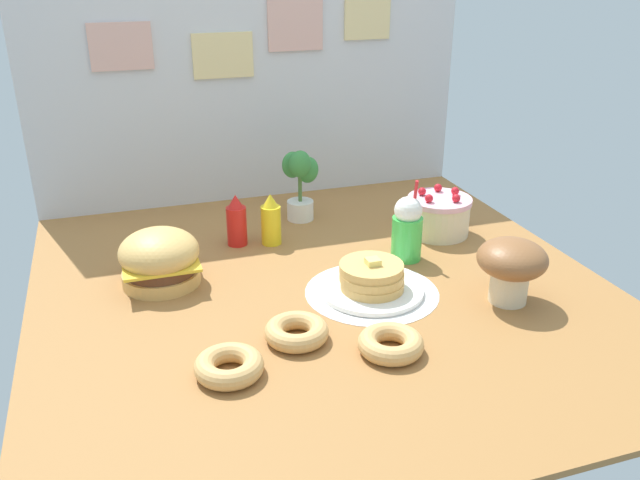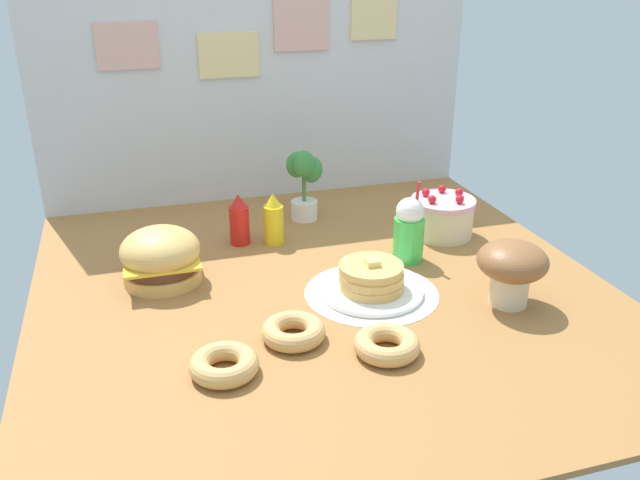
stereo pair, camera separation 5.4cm
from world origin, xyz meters
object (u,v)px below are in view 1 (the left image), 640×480
layer_cake (439,215)px  potted_plant (300,182)px  donut_pink_glaze (229,365)px  ketchup_bottle (237,222)px  donut_chocolate (297,331)px  mustard_bottle (271,221)px  pancake_stack (372,280)px  burger (160,259)px  cream_soda_cup (407,229)px  mushroom_stool (512,264)px  donut_vanilla (391,343)px

layer_cake → potted_plant: bearing=146.2°
donut_pink_glaze → potted_plant: bearing=63.6°
ketchup_bottle → donut_chocolate: size_ratio=1.08×
mustard_bottle → ketchup_bottle: bearing=165.7°
pancake_stack → donut_pink_glaze: bearing=-150.0°
burger → cream_soda_cup: (87.97, -8.33, 2.71)cm
burger → pancake_stack: burger is taller
donut_chocolate → mushroom_stool: (71.94, 1.21, 10.19)cm
mustard_bottle → donut_vanilla: mustard_bottle is taller
layer_cake → cream_soda_cup: cream_soda_cup is taller
layer_cake → cream_soda_cup: (-22.28, -17.64, 4.08)cm
layer_cake → potted_plant: potted_plant is taller
layer_cake → mushroom_stool: mushroom_stool is taller
cream_soda_cup → donut_pink_glaze: 92.82cm
pancake_stack → potted_plant: (-3.47, 70.59, 11.93)cm
burger → cream_soda_cup: cream_soda_cup is taller
layer_cake → burger: bearing=-175.2°
burger → pancake_stack: 72.03cm
mustard_bottle → donut_chocolate: (-10.47, -70.21, -6.40)cm
mustard_bottle → cream_soda_cup: bearing=-33.7°
cream_soda_cup → donut_vanilla: 64.10cm
layer_cake → mushroom_stool: bearing=-94.6°
donut_chocolate → potted_plant: 96.18cm
mustard_bottle → donut_vanilla: size_ratio=1.08×
burger → donut_vanilla: burger is taller
burger → pancake_stack: size_ratio=0.78×
mustard_bottle → donut_chocolate: mustard_bottle is taller
potted_plant → ketchup_bottle: bearing=-150.6°
pancake_stack → burger: bearing=156.1°
ketchup_bottle → donut_vanilla: (25.84, -87.96, -6.40)cm
burger → mushroom_stool: size_ratio=1.21×
donut_chocolate → mushroom_stool: bearing=1.0°
ketchup_bottle → donut_vanilla: bearing=-73.6°
mushroom_stool → layer_cake: bearing=85.4°
cream_soda_cup → donut_pink_glaze: (-76.35, -52.03, -8.92)cm
ketchup_bottle → mushroom_stool: size_ratio=0.91×
layer_cake → donut_pink_glaze: layer_cake is taller
burger → donut_chocolate: 60.12cm
burger → layer_cake: burger is taller
pancake_stack → donut_chocolate: size_ratio=1.83×
cream_soda_cup → mushroom_stool: size_ratio=1.36×
mustard_bottle → mushroom_stool: mushroom_stool is taller
donut_vanilla → mushroom_stool: size_ratio=0.85×
donut_vanilla → layer_cake: bearing=54.1°
donut_pink_glaze → mustard_bottle: bearing=68.1°
pancake_stack → cream_soda_cup: bearing=43.1°
donut_pink_glaze → potted_plant: potted_plant is taller
layer_cake → cream_soda_cup: 28.71cm
ketchup_bottle → donut_chocolate: ketchup_bottle is taller
pancake_stack → cream_soda_cup: size_ratio=1.13×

